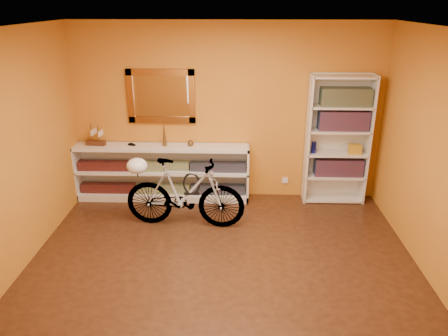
{
  "coord_description": "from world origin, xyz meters",
  "views": [
    {
      "loc": [
        0.16,
        -4.11,
        2.85
      ],
      "look_at": [
        0.0,
        0.7,
        0.95
      ],
      "focal_mm": 34.27,
      "sensor_mm": 36.0,
      "label": 1
    }
  ],
  "objects_px": {
    "bookcase": "(338,140)",
    "helmet": "(137,166)",
    "bicycle": "(185,193)",
    "console_unit": "(162,172)"
  },
  "relations": [
    {
      "from": "console_unit",
      "to": "bicycle",
      "type": "bearing_deg",
      "value": -62.31
    },
    {
      "from": "bookcase",
      "to": "helmet",
      "type": "relative_size",
      "value": 7.0
    },
    {
      "from": "console_unit",
      "to": "bicycle",
      "type": "relative_size",
      "value": 1.61
    },
    {
      "from": "console_unit",
      "to": "bicycle",
      "type": "xyz_separation_m",
      "value": [
        0.44,
        -0.84,
        0.05
      ]
    },
    {
      "from": "bicycle",
      "to": "helmet",
      "type": "distance_m",
      "value": 0.72
    },
    {
      "from": "bicycle",
      "to": "helmet",
      "type": "bearing_deg",
      "value": 90.0
    },
    {
      "from": "helmet",
      "to": "bookcase",
      "type": "bearing_deg",
      "value": 16.5
    },
    {
      "from": "bookcase",
      "to": "helmet",
      "type": "xyz_separation_m",
      "value": [
        -2.75,
        -0.82,
        -0.11
      ]
    },
    {
      "from": "console_unit",
      "to": "helmet",
      "type": "height_order",
      "value": "helmet"
    },
    {
      "from": "bookcase",
      "to": "bicycle",
      "type": "height_order",
      "value": "bookcase"
    }
  ]
}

